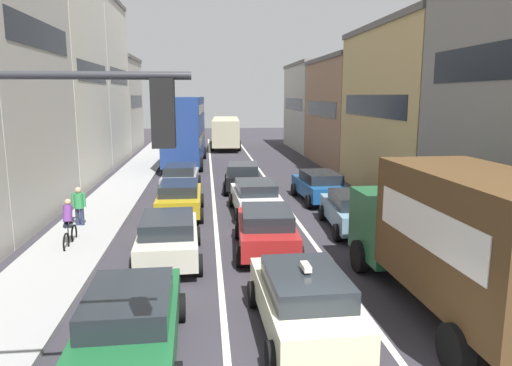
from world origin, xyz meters
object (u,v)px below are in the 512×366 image
(removalist_box_truck, at_px, (455,235))
(pedestrian_near_kerb, at_px, (79,205))
(sedan_centre_lane_second, at_px, (266,229))
(sedan_left_lane_fourth, at_px, (180,177))
(sedan_right_lane_behind_truck, at_px, (353,210))
(wagon_left_lane_second, at_px, (168,236))
(traffic_light_pole, at_px, (10,207))
(sedan_left_lane_third, at_px, (180,198))
(bus_far_queue_secondary, at_px, (226,130))
(hatchback_centre_lane_third, at_px, (255,197))
(wagon_right_lane_far, at_px, (319,186))
(taxi_centre_lane_front, at_px, (304,299))
(bus_mid_queue_primary, at_px, (185,128))
(cyclist_on_sidewalk, at_px, (69,224))
(sedan_left_lane_front, at_px, (131,321))
(coupe_centre_lane_fourth, at_px, (243,176))

(removalist_box_truck, relative_size, pedestrian_near_kerb, 4.67)
(sedan_centre_lane_second, distance_m, sedan_left_lane_fourth, 11.07)
(sedan_right_lane_behind_truck, bearing_deg, wagon_left_lane_second, 115.47)
(traffic_light_pole, bearing_deg, removalist_box_truck, 27.03)
(traffic_light_pole, height_order, sedan_left_lane_fourth, traffic_light_pole)
(sedan_left_lane_third, xyz_separation_m, pedestrian_near_kerb, (-3.81, -1.68, 0.15))
(removalist_box_truck, height_order, bus_far_queue_secondary, removalist_box_truck)
(sedan_centre_lane_second, xyz_separation_m, hatchback_centre_lane_third, (0.16, 5.11, 0.00))
(wagon_right_lane_far, bearing_deg, sedan_left_lane_third, 104.72)
(taxi_centre_lane_front, relative_size, bus_far_queue_secondary, 0.41)
(sedan_centre_lane_second, relative_size, bus_mid_queue_primary, 0.41)
(taxi_centre_lane_front, xyz_separation_m, sedan_centre_lane_second, (-0.10, 5.65, -0.00))
(taxi_centre_lane_front, distance_m, wagon_right_lane_far, 13.50)
(removalist_box_truck, xyz_separation_m, bus_far_queue_secondary, (-3.72, 37.72, -0.21))
(wagon_right_lane_far, xyz_separation_m, cyclist_on_sidewalk, (-10.24, -6.33, 0.05))
(removalist_box_truck, distance_m, wagon_right_lane_far, 12.52)
(traffic_light_pole, distance_m, sedan_centre_lane_second, 10.65)
(sedan_right_lane_behind_truck, bearing_deg, bus_mid_queue_primary, 24.69)
(traffic_light_pole, height_order, sedan_left_lane_third, traffic_light_pole)
(removalist_box_truck, xyz_separation_m, wagon_left_lane_second, (-6.97, 4.51, -1.18))
(taxi_centre_lane_front, bearing_deg, sedan_left_lane_third, 14.95)
(sedan_left_lane_front, bearing_deg, wagon_right_lane_far, -28.76)
(sedan_right_lane_behind_truck, bearing_deg, sedan_left_lane_third, 69.27)
(traffic_light_pole, distance_m, bus_mid_queue_primary, 29.79)
(coupe_centre_lane_fourth, xyz_separation_m, cyclist_on_sidewalk, (-6.70, -9.64, 0.05))
(hatchback_centre_lane_third, xyz_separation_m, sedan_right_lane_behind_truck, (3.51, -2.90, 0.00))
(sedan_left_lane_front, distance_m, bus_mid_queue_primary, 26.86)
(bus_far_queue_secondary, bearing_deg, hatchback_centre_lane_third, -177.33)
(coupe_centre_lane_fourth, bearing_deg, bus_mid_queue_primary, 23.29)
(sedan_left_lane_front, bearing_deg, removalist_box_truck, -82.08)
(sedan_left_lane_third, height_order, pedestrian_near_kerb, pedestrian_near_kerb)
(sedan_left_lane_front, relative_size, sedan_left_lane_third, 1.01)
(sedan_centre_lane_second, relative_size, sedan_left_lane_third, 1.02)
(removalist_box_truck, distance_m, hatchback_centre_lane_third, 10.88)
(hatchback_centre_lane_third, bearing_deg, wagon_right_lane_far, -58.18)
(traffic_light_pole, height_order, cyclist_on_sidewalk, traffic_light_pole)
(sedan_left_lane_front, distance_m, coupe_centre_lane_fourth, 17.32)
(wagon_right_lane_far, bearing_deg, wagon_left_lane_second, 136.73)
(sedan_left_lane_fourth, relative_size, wagon_right_lane_far, 0.99)
(sedan_left_lane_fourth, xyz_separation_m, pedestrian_near_kerb, (-3.58, -6.97, 0.15))
(removalist_box_truck, xyz_separation_m, coupe_centre_lane_fourth, (-3.73, 15.77, -1.18))
(cyclist_on_sidewalk, bearing_deg, removalist_box_truck, -121.35)
(removalist_box_truck, height_order, sedan_left_lane_third, removalist_box_truck)
(wagon_left_lane_second, relative_size, sedan_left_lane_fourth, 1.00)
(coupe_centre_lane_fourth, height_order, sedan_left_lane_fourth, same)
(wagon_right_lane_far, bearing_deg, bus_far_queue_secondary, 5.11)
(taxi_centre_lane_front, distance_m, bus_mid_queue_primary, 26.50)
(taxi_centre_lane_front, relative_size, bus_mid_queue_primary, 0.41)
(sedan_left_lane_front, xyz_separation_m, cyclist_on_sidewalk, (-3.15, 7.32, 0.05))
(wagon_left_lane_second, xyz_separation_m, sedan_right_lane_behind_truck, (6.86, 2.78, 0.00))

